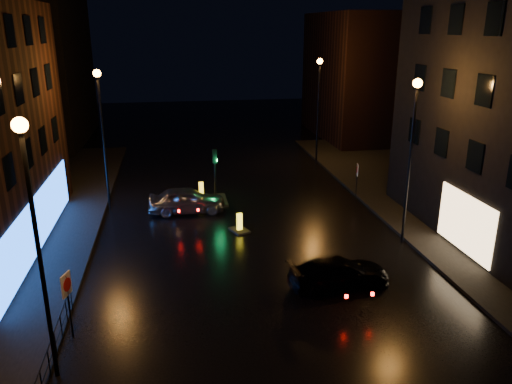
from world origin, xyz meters
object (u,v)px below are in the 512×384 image
(road_sign_right, at_px, (357,173))
(bollard_near, at_px, (240,227))
(road_sign_left, at_px, (67,290))
(traffic_signal, at_px, (216,194))
(dark_sedan, at_px, (339,273))
(bollard_far, at_px, (201,195))
(silver_hatchback, at_px, (187,200))

(road_sign_right, bearing_deg, bollard_near, 41.65)
(road_sign_left, bearing_deg, traffic_signal, 82.54)
(dark_sedan, xyz_separation_m, bollard_far, (-5.08, 12.70, -0.40))
(bollard_far, distance_m, road_sign_right, 10.21)
(traffic_signal, xyz_separation_m, road_sign_right, (9.10, -0.94, 1.24))
(silver_hatchback, bearing_deg, dark_sedan, -148.72)
(traffic_signal, height_order, silver_hatchback, traffic_signal)
(traffic_signal, distance_m, bollard_far, 1.16)
(dark_sedan, xyz_separation_m, bollard_near, (-3.38, 6.81, -0.42))
(bollard_near, xyz_separation_m, road_sign_left, (-7.30, -8.72, 1.67))
(traffic_signal, bearing_deg, bollard_near, -80.79)
(traffic_signal, distance_m, road_sign_left, 15.37)
(dark_sedan, height_order, road_sign_left, road_sign_left)
(bollard_far, bearing_deg, bollard_near, -76.59)
(bollard_near, relative_size, road_sign_left, 0.55)
(bollard_far, relative_size, road_sign_left, 0.51)
(bollard_near, bearing_deg, road_sign_right, 5.88)
(dark_sedan, xyz_separation_m, road_sign_right, (4.88, 11.02, 1.09))
(bollard_near, xyz_separation_m, bollard_far, (-1.70, 5.89, 0.01))
(dark_sedan, distance_m, bollard_near, 7.61)
(dark_sedan, distance_m, road_sign_left, 10.92)
(road_sign_right, bearing_deg, bollard_far, 5.08)
(silver_hatchback, height_order, bollard_far, silver_hatchback)
(dark_sedan, height_order, road_sign_right, road_sign_right)
(traffic_signal, height_order, dark_sedan, traffic_signal)
(bollard_near, bearing_deg, dark_sedan, -84.77)
(bollard_far, height_order, road_sign_right, road_sign_right)
(road_sign_right, bearing_deg, traffic_signal, 8.73)
(dark_sedan, bearing_deg, traffic_signal, 12.79)
(traffic_signal, relative_size, bollard_near, 2.49)
(bollard_near, height_order, road_sign_right, road_sign_right)
(road_sign_left, xyz_separation_m, road_sign_right, (15.56, 12.94, -0.16))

